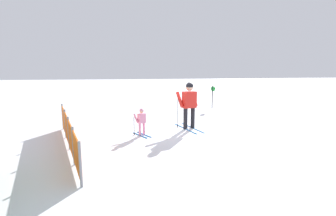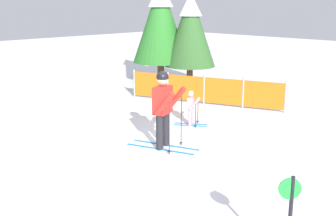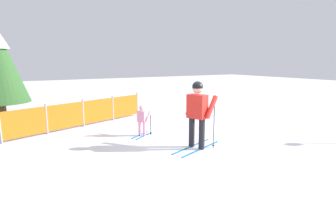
# 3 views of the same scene
# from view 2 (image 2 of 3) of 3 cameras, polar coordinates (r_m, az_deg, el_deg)

# --- Properties ---
(ground_plane) EXTENTS (60.00, 60.00, 0.00)m
(ground_plane) POSITION_cam_2_polar(r_m,az_deg,el_deg) (9.77, 0.94, -5.60)
(ground_plane) COLOR white
(skier_adult) EXTENTS (1.73, 0.96, 1.81)m
(skier_adult) POSITION_cam_2_polar(r_m,az_deg,el_deg) (9.56, -0.62, 0.70)
(skier_adult) COLOR #1966B2
(skier_adult) RESTS_ON ground_plane
(skier_child) EXTENTS (0.88, 0.67, 0.97)m
(skier_child) POSITION_cam_2_polar(r_m,az_deg,el_deg) (11.50, 3.16, 0.33)
(skier_child) COLOR #1966B2
(skier_child) RESTS_ON ground_plane
(safety_fence) EXTENTS (5.04, 1.82, 0.99)m
(safety_fence) POSITION_cam_2_polar(r_m,az_deg,el_deg) (13.94, 4.89, 2.50)
(safety_fence) COLOR gray
(safety_fence) RESTS_ON ground_plane
(conifer_far) EXTENTS (2.27, 2.27, 4.21)m
(conifer_far) POSITION_cam_2_polar(r_m,az_deg,el_deg) (17.40, -1.01, 11.85)
(conifer_far) COLOR #4C3823
(conifer_far) RESTS_ON ground_plane
(conifer_near) EXTENTS (2.02, 2.02, 3.75)m
(conifer_near) POSITION_cam_2_polar(r_m,az_deg,el_deg) (16.91, 3.04, 10.81)
(conifer_near) COLOR #4C3823
(conifer_near) RESTS_ON ground_plane
(trail_marker) EXTENTS (0.21, 0.21, 1.26)m
(trail_marker) POSITION_cam_2_polar(r_m,az_deg,el_deg) (5.55, 16.16, -13.39)
(trail_marker) COLOR black
(trail_marker) RESTS_ON ground_plane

